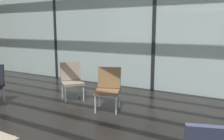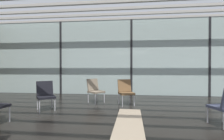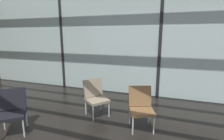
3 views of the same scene
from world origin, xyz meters
The scene contains 6 objects.
glass_curtain_wall centered at (0.00, 5.20, 1.79)m, with size 14.00×0.08×3.59m, color #A3B7B2.
window_mullion_0 centered at (-3.50, 5.20, 1.79)m, with size 0.10×0.12×3.59m, color black.
window_mullion_1 centered at (0.00, 5.20, 1.79)m, with size 0.10×0.12×3.59m, color black.
parked_airplane centered at (0.38, 11.18, 1.83)m, with size 12.22×3.67×3.67m.
lounge_chair_4 centered at (-1.38, 3.39, 0.49)m, with size 0.71×0.70×0.87m.
lounge_chair_5 centered at (-0.23, 3.17, 0.49)m, with size 0.63×0.66×0.87m.
Camera 1 is at (2.26, -0.97, 1.66)m, focal length 38.40 mm.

